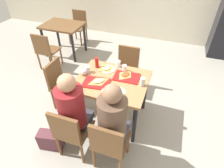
% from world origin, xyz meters
% --- Properties ---
extents(ground_plane, '(10.00, 10.00, 0.02)m').
position_xyz_m(ground_plane, '(0.00, 0.00, -0.01)').
color(ground_plane, '#9E998E').
extents(main_table, '(1.00, 0.83, 0.75)m').
position_xyz_m(main_table, '(0.00, 0.00, 0.64)').
color(main_table, '#9E7247').
rests_on(main_table, ground_plane).
extents(chair_near_left, '(0.40, 0.40, 0.83)m').
position_xyz_m(chair_near_left, '(-0.25, -0.80, 0.48)').
color(chair_near_left, brown).
rests_on(chair_near_left, ground_plane).
extents(chair_near_right, '(0.40, 0.40, 0.83)m').
position_xyz_m(chair_near_right, '(0.25, -0.80, 0.48)').
color(chair_near_right, brown).
rests_on(chair_near_right, ground_plane).
extents(chair_far_side, '(0.40, 0.40, 0.83)m').
position_xyz_m(chair_far_side, '(0.00, 0.80, 0.48)').
color(chair_far_side, brown).
rests_on(chair_far_side, ground_plane).
extents(chair_left_end, '(0.40, 0.40, 0.83)m').
position_xyz_m(chair_left_end, '(-0.88, 0.00, 0.48)').
color(chair_left_end, brown).
rests_on(chair_left_end, ground_plane).
extents(person_in_red, '(0.32, 0.42, 1.24)m').
position_xyz_m(person_in_red, '(-0.25, -0.66, 0.73)').
color(person_in_red, '#383842').
rests_on(person_in_red, ground_plane).
extents(person_in_brown_jacket, '(0.32, 0.42, 1.24)m').
position_xyz_m(person_in_brown_jacket, '(0.25, -0.66, 0.73)').
color(person_in_brown_jacket, '#383842').
rests_on(person_in_brown_jacket, ground_plane).
extents(tray_red_near, '(0.39, 0.30, 0.02)m').
position_xyz_m(tray_red_near, '(-0.17, -0.14, 0.75)').
color(tray_red_near, red).
rests_on(tray_red_near, main_table).
extents(tray_red_far, '(0.37, 0.27, 0.02)m').
position_xyz_m(tray_red_far, '(0.17, 0.12, 0.75)').
color(tray_red_far, red).
rests_on(tray_red_far, main_table).
extents(paper_plate_center, '(0.22, 0.22, 0.01)m').
position_xyz_m(paper_plate_center, '(-0.15, 0.23, 0.75)').
color(paper_plate_center, white).
rests_on(paper_plate_center, main_table).
extents(paper_plate_near_edge, '(0.22, 0.22, 0.01)m').
position_xyz_m(paper_plate_near_edge, '(0.15, -0.23, 0.75)').
color(paper_plate_near_edge, white).
rests_on(paper_plate_near_edge, main_table).
extents(pizza_slice_a, '(0.26, 0.26, 0.02)m').
position_xyz_m(pizza_slice_a, '(-0.15, -0.12, 0.77)').
color(pizza_slice_a, '#C68C47').
rests_on(pizza_slice_a, tray_red_near).
extents(pizza_slice_b, '(0.20, 0.24, 0.02)m').
position_xyz_m(pizza_slice_b, '(0.15, 0.15, 0.77)').
color(pizza_slice_b, tan).
rests_on(pizza_slice_b, tray_red_far).
extents(pizza_slice_c, '(0.26, 0.25, 0.02)m').
position_xyz_m(pizza_slice_c, '(-0.18, 0.23, 0.76)').
color(pizza_slice_c, '#C68C47').
rests_on(pizza_slice_c, paper_plate_center).
extents(plastic_cup_a, '(0.07, 0.07, 0.10)m').
position_xyz_m(plastic_cup_a, '(-0.02, 0.35, 0.80)').
color(plastic_cup_a, white).
rests_on(plastic_cup_a, main_table).
extents(plastic_cup_b, '(0.07, 0.07, 0.10)m').
position_xyz_m(plastic_cup_b, '(0.02, -0.35, 0.80)').
color(plastic_cup_b, white).
rests_on(plastic_cup_b, main_table).
extents(plastic_cup_c, '(0.07, 0.07, 0.10)m').
position_xyz_m(plastic_cup_c, '(-0.40, 0.06, 0.80)').
color(plastic_cup_c, white).
rests_on(plastic_cup_c, main_table).
extents(plastic_cup_d, '(0.07, 0.07, 0.10)m').
position_xyz_m(plastic_cup_d, '(0.10, 0.27, 0.80)').
color(plastic_cup_d, white).
rests_on(plastic_cup_d, main_table).
extents(soda_can, '(0.07, 0.07, 0.12)m').
position_xyz_m(soda_can, '(0.42, 0.02, 0.81)').
color(soda_can, '#B7BCC6').
rests_on(soda_can, main_table).
extents(condiment_bottle, '(0.06, 0.06, 0.16)m').
position_xyz_m(condiment_bottle, '(-0.32, 0.23, 0.83)').
color(condiment_bottle, red).
rests_on(condiment_bottle, main_table).
extents(foil_bundle, '(0.10, 0.10, 0.10)m').
position_xyz_m(foil_bundle, '(-0.42, -0.02, 0.80)').
color(foil_bundle, silver).
rests_on(foil_bundle, main_table).
extents(handbag, '(0.35, 0.22, 0.28)m').
position_xyz_m(handbag, '(-0.60, -0.81, 0.14)').
color(handbag, '#592D38').
rests_on(handbag, ground_plane).
extents(background_table, '(0.90, 0.70, 0.75)m').
position_xyz_m(background_table, '(-1.78, 1.58, 0.62)').
color(background_table, brown).
rests_on(background_table, ground_plane).
extents(background_chair_near, '(0.40, 0.40, 0.83)m').
position_xyz_m(background_chair_near, '(-1.78, 0.85, 0.48)').
color(background_chair_near, brown).
rests_on(background_chair_near, ground_plane).
extents(background_chair_far, '(0.40, 0.40, 0.83)m').
position_xyz_m(background_chair_far, '(-1.78, 2.32, 0.48)').
color(background_chair_far, brown).
rests_on(background_chair_far, ground_plane).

